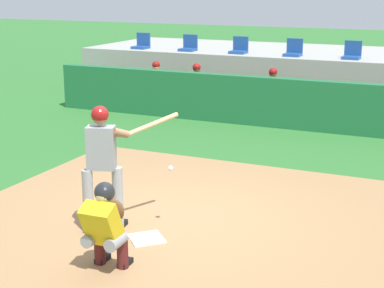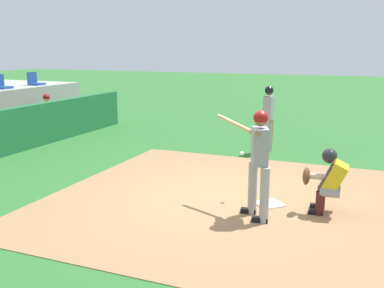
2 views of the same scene
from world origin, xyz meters
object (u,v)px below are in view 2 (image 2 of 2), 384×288
(on_deck_batter, at_px, (268,115))
(home_plate, at_px, (269,204))
(stadium_seat_6, at_px, (1,85))
(dugout_player_3, at_px, (51,113))
(batter_at_plate, at_px, (258,157))
(catcher_crouched, at_px, (327,179))
(stadium_seat_7, at_px, (35,81))

(on_deck_batter, bearing_deg, home_plate, -166.46)
(home_plate, relative_size, stadium_seat_6, 0.92)
(on_deck_batter, height_order, dugout_player_3, on_deck_batter)
(home_plate, distance_m, on_deck_batter, 4.29)
(home_plate, xyz_separation_m, batter_at_plate, (-0.68, 0.06, 1.01))
(dugout_player_3, bearing_deg, on_deck_batter, -89.66)
(catcher_crouched, distance_m, on_deck_batter, 4.54)
(catcher_crouched, relative_size, stadium_seat_6, 3.97)
(home_plate, relative_size, dugout_player_3, 0.34)
(catcher_crouched, xyz_separation_m, stadium_seat_7, (5.70, 11.15, 0.93))
(batter_at_plate, bearing_deg, stadium_seat_6, 64.88)
(batter_at_plate, xyz_separation_m, stadium_seat_7, (6.37, 10.12, 0.50))
(on_deck_batter, distance_m, dugout_player_3, 7.18)
(home_plate, distance_m, stadium_seat_7, 11.76)
(home_plate, relative_size, stadium_seat_7, 0.92)
(stadium_seat_6, xyz_separation_m, stadium_seat_7, (1.62, 0.00, 0.00))
(batter_at_plate, height_order, on_deck_batter, batter_at_plate)
(stadium_seat_6, bearing_deg, home_plate, -111.76)
(home_plate, xyz_separation_m, stadium_seat_7, (5.69, 10.18, 1.51))
(batter_at_plate, relative_size, stadium_seat_6, 3.76)
(dugout_player_3, relative_size, stadium_seat_6, 2.71)
(catcher_crouched, bearing_deg, stadium_seat_7, 62.91)
(home_plate, xyz_separation_m, on_deck_batter, (4.06, 0.98, 1.00))
(batter_at_plate, height_order, dugout_player_3, batter_at_plate)
(catcher_crouched, bearing_deg, batter_at_plate, 122.76)
(on_deck_batter, relative_size, stadium_seat_7, 3.72)
(dugout_player_3, xyz_separation_m, stadium_seat_7, (1.67, 2.03, 0.86))
(on_deck_batter, relative_size, dugout_player_3, 1.37)
(on_deck_batter, bearing_deg, stadium_seat_6, 89.99)
(on_deck_batter, distance_m, stadium_seat_6, 9.22)
(on_deck_batter, distance_m, stadium_seat_7, 9.36)
(batter_at_plate, distance_m, dugout_player_3, 9.36)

